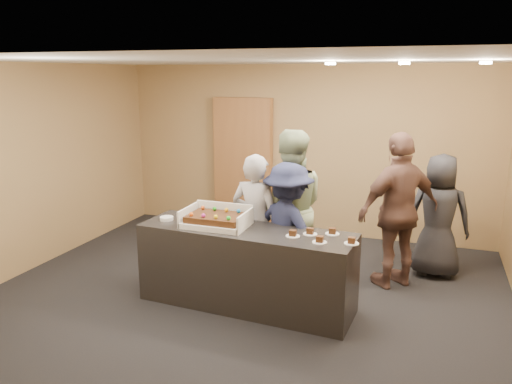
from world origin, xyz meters
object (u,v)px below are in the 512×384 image
Objects in this scene: plate_stack at (167,218)px; person_brown_extra at (399,211)px; person_sage_man at (289,209)px; person_navy_man at (288,230)px; storage_cabinet at (243,164)px; cake_box at (217,221)px; serving_counter at (246,268)px; sheet_cake at (216,218)px; person_dark_suit at (439,216)px; person_server_grey at (256,223)px.

person_brown_extra is (2.53, 1.12, 0.03)m from plate_stack.
person_sage_man is 1.22× the size of person_navy_man.
plate_stack is 2.77m from person_brown_extra.
storage_cabinet is 2.84m from cake_box.
plate_stack is at bearing 10.56° from person_sage_man.
storage_cabinet is (-1.09, 2.76, 0.64)m from serving_counter.
person_brown_extra is at bearing 31.04° from sheet_cake.
serving_counter is at bearing -0.00° from sheet_cake.
sheet_cake is (-0.00, -0.03, 0.05)m from cake_box.
sheet_cake is at bearing -1.75° from plate_stack.
serving_counter is 1.26× the size of person_brown_extra.
person_navy_man is 0.99× the size of person_dark_suit.
person_sage_man is at bearing -55.73° from storage_cabinet.
person_dark_suit is (2.35, 1.61, -0.15)m from cake_box.
serving_counter is 3.92× the size of sheet_cake.
person_sage_man reaches higher than serving_counter.
sheet_cake is 3.96× the size of plate_stack.
person_brown_extra is (1.58, 0.69, 0.12)m from person_server_grey.
serving_counter is 2.61m from person_dark_suit.
plate_stack is at bearing -177.59° from serving_counter.
person_brown_extra is at bearing 23.85° from plate_stack.
person_server_grey is 0.46m from person_sage_man.
storage_cabinet is at bearing -33.35° from person_navy_man.
sheet_cake is at bearing -90.97° from cake_box.
cake_box is (-0.35, 0.03, 0.50)m from serving_counter.
person_navy_man reaches higher than plate_stack.
cake_box is 0.84m from person_navy_man.
cake_box is 0.37× the size of person_sage_man.
person_dark_suit is (2.00, 1.63, 0.35)m from serving_counter.
person_navy_man is 0.83× the size of person_brown_extra.
sheet_cake is at bearing -75.02° from storage_cabinet.
person_navy_man is at bearing -57.99° from storage_cabinet.
person_dark_suit is (2.36, 1.63, -0.20)m from sheet_cake.
storage_cabinet is 2.55m from person_server_grey.
plate_stack is at bearing 42.39° from person_navy_man.
person_brown_extra reaches higher than plate_stack.
plate_stack is (0.10, -2.74, -0.17)m from storage_cabinet.
serving_counter is 0.65m from sheet_cake.
person_sage_man is 1.01× the size of person_brown_extra.
serving_counter is 0.59m from person_server_grey.
person_server_grey is at bearing 24.65° from person_navy_man.
cake_box is at bearing 34.08° from person_dark_suit.
cake_box reaches higher than serving_counter.
person_server_grey is 2.37m from person_dark_suit.
person_navy_man is at bearing -11.87° from person_brown_extra.
person_brown_extra is at bearing -125.22° from person_navy_man.
person_brown_extra is (1.19, 0.69, 0.16)m from person_navy_man.
plate_stack is 1.47m from person_sage_man.
storage_cabinet reaches higher than person_server_grey.
person_dark_suit reaches higher than person_navy_man.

